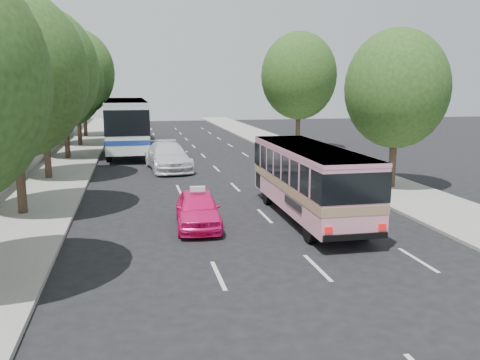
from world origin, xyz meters
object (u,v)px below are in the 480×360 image
object	(u,v)px
tour_coach_front	(127,121)
tour_coach_rear	(128,117)
pink_taxi	(198,209)
pink_bus	(309,174)
white_pickup	(168,156)

from	to	relation	value
tour_coach_front	tour_coach_rear	distance (m)	13.44
pink_taxi	tour_coach_front	distance (m)	22.41
pink_bus	tour_coach_front	xyz separation A→B (m)	(-7.08, 21.87, 0.67)
pink_taxi	tour_coach_front	xyz separation A→B (m)	(-2.68, 22.18, 1.77)
white_pickup	pink_bus	bearing A→B (deg)	-76.11
white_pickup	tour_coach_front	world-z (taller)	tour_coach_front
pink_bus	white_pickup	xyz separation A→B (m)	(-4.58, 12.86, -0.93)
tour_coach_front	tour_coach_rear	xyz separation A→B (m)	(0.00, 13.43, -0.50)
pink_taxi	tour_coach_rear	distance (m)	35.74
pink_taxi	tour_coach_rear	bearing A→B (deg)	98.15
pink_taxi	pink_bus	bearing A→B (deg)	7.92
pink_bus	tour_coach_front	world-z (taller)	tour_coach_front
pink_taxi	white_pickup	bearing A→B (deg)	94.62
pink_taxi	tour_coach_front	bearing A→B (deg)	100.74
pink_taxi	tour_coach_front	size ratio (longest dim) A/B	0.29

